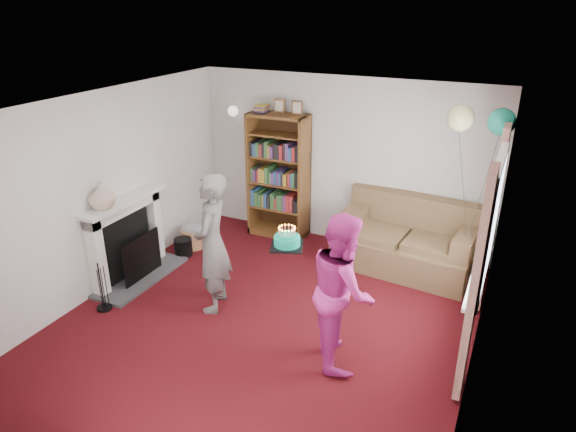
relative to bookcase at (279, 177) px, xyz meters
The scene contains 16 objects.
ground 2.66m from the bookcase, 67.84° to the right, with size 5.00×5.00×0.00m, color #35070E.
wall_back 1.01m from the bookcase, 12.52° to the left, with size 4.50×0.02×2.50m, color silver.
wall_left 2.67m from the bookcase, 119.88° to the right, with size 0.02×5.00×2.50m, color silver.
wall_right 3.95m from the bookcase, 35.75° to the right, with size 0.02×5.00×2.50m, color silver.
ceiling 2.94m from the bookcase, 67.84° to the right, with size 4.50×5.00×0.01m, color white.
fireplace 2.44m from the bookcase, 118.61° to the right, with size 0.55×1.80×1.12m.
window_bay 3.58m from the bookcase, 28.44° to the right, with size 0.14×2.02×2.20m.
wall_sconce 1.24m from the bookcase, behind, with size 0.16×0.23×0.16m.
bookcase is the anchor object (origin of this frame).
sofa 2.17m from the bookcase, ahead, with size 1.83×0.97×0.97m.
wicker_basket 1.59m from the bookcase, 134.10° to the right, with size 0.36×0.36×0.33m.
person_striped 2.26m from the bookcase, 84.21° to the right, with size 0.62×0.41×1.70m, color black.
person_magenta 3.16m from the bookcase, 52.46° to the right, with size 0.79×0.62×1.63m, color #C32786.
birthday_cake 2.74m from the bookcase, 62.22° to the right, with size 0.33×0.33×0.22m.
balloons 3.17m from the bookcase, 12.21° to the right, with size 0.75×0.31×1.69m.
mantel_vase 2.74m from the bookcase, 115.75° to the right, with size 0.32×0.32×0.33m, color beige.
Camera 1 is at (2.37, -4.42, 3.49)m, focal length 32.00 mm.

